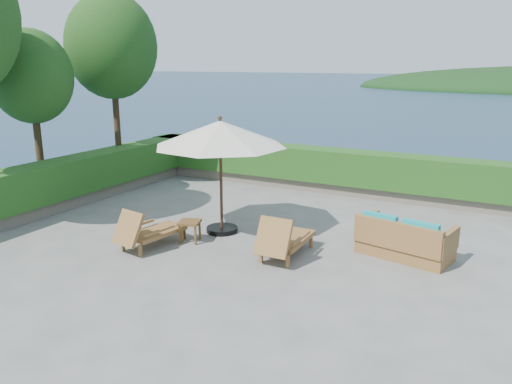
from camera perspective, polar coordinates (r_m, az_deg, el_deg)
The scene contains 14 objects.
ground at distance 11.09m, azimuth -3.32°, elevation -6.24°, with size 12.00×12.00×0.00m, color gray.
foundation at distance 11.74m, azimuth -3.21°, elevation -13.34°, with size 12.00×12.00×3.00m, color #5F554C.
ocean at distance 12.48m, azimuth -3.11°, elevation -19.23°, with size 600.00×600.00×0.00m, color #173247.
planter_wall_far at distance 15.88m, azimuth 7.15°, elevation 0.79°, with size 12.00×0.60×0.36m, color #726B5B.
planter_wall_left at distance 14.61m, azimuth -22.51°, elevation -1.46°, with size 0.60×12.00×0.36m, color #726B5B.
hedge_far at distance 15.73m, azimuth 7.23°, elevation 3.16°, with size 12.40×0.90×1.00m, color #1E4313.
hedge_left at distance 14.45m, azimuth -22.76°, elevation 1.10°, with size 0.90×12.40×1.00m, color #1E4313.
tree_mid at distance 15.06m, azimuth -24.30°, elevation 11.86°, with size 2.20×2.20×4.83m.
tree_far at distance 16.59m, azimuth -16.18°, elevation 15.66°, with size 2.80×2.80×6.03m.
patio_umbrella at distance 11.49m, azimuth -4.11°, elevation 6.55°, with size 3.80×3.80×2.77m.
lounge_left at distance 11.13m, azimuth -12.32°, elevation -4.37°, with size 0.92×1.70×0.93m.
lounge_right at distance 10.37m, azimuth 3.24°, elevation -5.36°, with size 0.79×1.71×0.98m.
side_table at distance 11.34m, azimuth -7.60°, elevation -3.73°, with size 0.58×0.58×0.49m.
wicker_loveseat at distance 10.83m, azimuth 16.54°, elevation -5.37°, with size 2.04×1.33×0.92m.
Camera 1 is at (5.40, -8.85, 3.95)m, focal length 35.00 mm.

